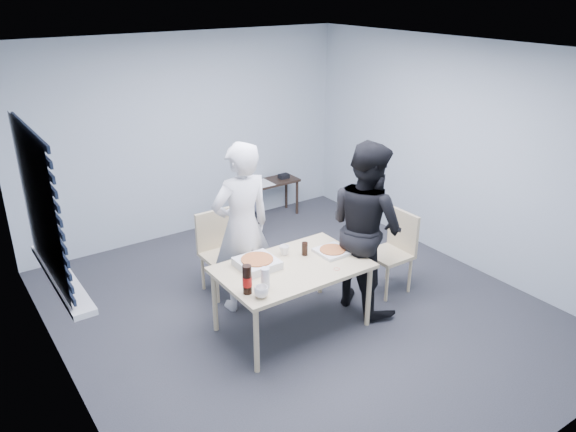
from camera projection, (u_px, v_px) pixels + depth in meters
room at (45, 216)px, 4.43m from camera, size 5.00×5.00×5.00m
dining_table at (292, 272)px, 5.30m from camera, size 1.40×0.89×0.68m
chair_far at (219, 246)px, 6.05m from camera, size 0.42×0.42×0.89m
chair_right at (395, 246)px, 6.06m from camera, size 0.42×0.42×0.89m
person_white at (242, 228)px, 5.59m from camera, size 0.65×0.42×1.77m
person_black at (366, 227)px, 5.61m from camera, size 0.47×0.86×1.77m
side_table at (271, 186)px, 7.97m from camera, size 0.80×0.36×0.54m
stool at (245, 220)px, 7.12m from camera, size 0.33×0.33×0.46m
backpack at (245, 198)px, 6.99m from camera, size 0.28×0.20×0.39m
pizza_box_a at (257, 263)px, 5.24m from camera, size 0.36×0.36×0.09m
pizza_box_b at (332, 251)px, 5.52m from camera, size 0.30×0.30×0.04m
mug_a at (261, 292)px, 4.74m from camera, size 0.17×0.17×0.10m
mug_b at (284, 250)px, 5.48m from camera, size 0.10×0.10×0.09m
cola_glass at (305, 249)px, 5.46m from camera, size 0.08×0.08×0.13m
soda_bottle at (247, 280)px, 4.77m from camera, size 0.08×0.08×0.26m
plastic_cups at (265, 278)px, 4.87m from camera, size 0.09×0.09×0.19m
rubber_band at (337, 269)px, 5.22m from camera, size 0.06×0.06×0.00m
papers at (262, 183)px, 7.85m from camera, size 0.34×0.39×0.01m
black_box at (284, 176)px, 8.04m from camera, size 0.16×0.13×0.06m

